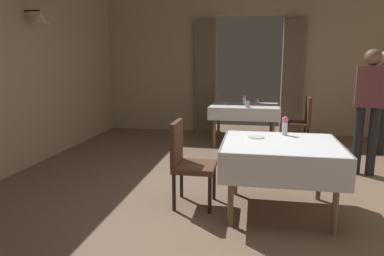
{
  "coord_description": "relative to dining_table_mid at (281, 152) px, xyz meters",
  "views": [
    {
      "loc": [
        0.15,
        -3.45,
        1.56
      ],
      "look_at": [
        -0.57,
        0.48,
        0.78
      ],
      "focal_mm": 32.29,
      "sensor_mm": 36.0,
      "label": 1
    }
  ],
  "objects": [
    {
      "name": "ground",
      "position": [
        -0.43,
        -0.06,
        -0.65
      ],
      "size": [
        10.08,
        10.08,
        0.0
      ],
      "primitive_type": "plane",
      "color": "#7A604C"
    },
    {
      "name": "wall_back",
      "position": [
        -0.43,
        4.12,
        0.86
      ],
      "size": [
        6.4,
        0.27,
        3.0
      ],
      "color": "tan",
      "rests_on": "ground"
    },
    {
      "name": "dining_table_mid",
      "position": [
        0.0,
        0.0,
        0.0
      ],
      "size": [
        1.18,
        1.05,
        0.75
      ],
      "color": "#7A604C",
      "rests_on": "ground"
    },
    {
      "name": "dining_table_far",
      "position": [
        -0.46,
        2.99,
        0.01
      ],
      "size": [
        1.28,
        0.96,
        0.75
      ],
      "color": "#7A604C",
      "rests_on": "ground"
    },
    {
      "name": "chair_mid_left",
      "position": [
        -0.97,
        0.01,
        -0.13
      ],
      "size": [
        0.45,
        0.44,
        0.93
      ],
      "color": "black",
      "rests_on": "ground"
    },
    {
      "name": "chair_far_right",
      "position": [
        0.56,
        2.92,
        -0.13
      ],
      "size": [
        0.44,
        0.44,
        0.93
      ],
      "color": "black",
      "rests_on": "ground"
    },
    {
      "name": "flower_vase_mid",
      "position": [
        0.06,
        0.37,
        0.22
      ],
      "size": [
        0.07,
        0.07,
        0.21
      ],
      "color": "silver",
      "rests_on": "dining_table_mid"
    },
    {
      "name": "plate_mid_b",
      "position": [
        -0.26,
        0.18,
        0.11
      ],
      "size": [
        0.18,
        0.18,
        0.01
      ],
      "primitive_type": "cylinder",
      "color": "white",
      "rests_on": "dining_table_mid"
    },
    {
      "name": "flower_vase_far",
      "position": [
        -0.47,
        3.04,
        0.21
      ],
      "size": [
        0.07,
        0.07,
        0.19
      ],
      "color": "silver",
      "rests_on": "dining_table_far"
    },
    {
      "name": "glass_far_b",
      "position": [
        -0.23,
        3.31,
        0.14
      ],
      "size": [
        0.07,
        0.07,
        0.08
      ],
      "primitive_type": "cylinder",
      "color": "silver",
      "rests_on": "dining_table_far"
    },
    {
      "name": "glass_far_c",
      "position": [
        -0.4,
        2.64,
        0.16
      ],
      "size": [
        0.08,
        0.08,
        0.12
      ],
      "primitive_type": "cylinder",
      "color": "silver",
      "rests_on": "dining_table_far"
    },
    {
      "name": "plate_far_d",
      "position": [
        -0.87,
        3.3,
        0.11
      ],
      "size": [
        0.2,
        0.2,
        0.01
      ],
      "primitive_type": "cylinder",
      "color": "white",
      "rests_on": "dining_table_far"
    },
    {
      "name": "person_waiter_by_doorway",
      "position": [
        1.24,
        1.47,
        0.38
      ],
      "size": [
        0.4,
        0.29,
        1.72
      ],
      "color": "black",
      "rests_on": "ground"
    },
    {
      "name": "person_diner_standing_aside",
      "position": [
        1.81,
        2.76,
        0.38
      ],
      "size": [
        0.34,
        0.42,
        1.72
      ],
      "color": "black",
      "rests_on": "ground"
    }
  ]
}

